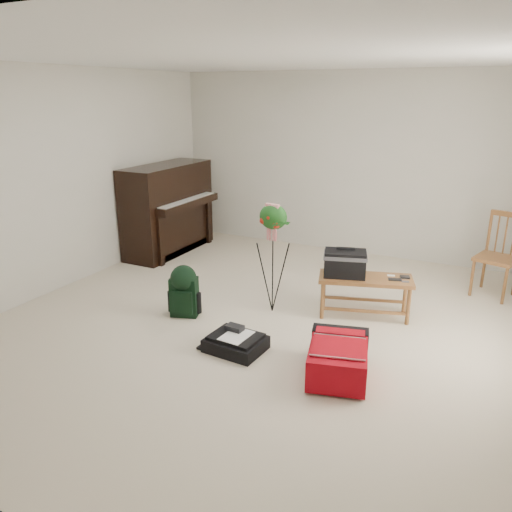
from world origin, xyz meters
The scene contains 11 objects.
floor centered at (0.00, 0.00, 0.00)m, with size 5.00×5.50×0.01m, color beige.
ceiling centered at (0.00, 0.00, 2.50)m, with size 5.00×5.50×0.01m, color white.
wall_back centered at (0.00, 2.75, 1.25)m, with size 5.00×0.04×2.50m, color beige.
wall_left centered at (-2.50, 0.00, 1.25)m, with size 0.04×5.50×2.50m, color beige.
piano centered at (-2.19, 1.60, 0.60)m, with size 0.71×1.50×1.25m.
bench centered at (0.77, 0.67, 0.51)m, with size 1.01×0.63×0.72m.
dining_chair centered at (2.08, 1.88, 0.46)m, with size 0.51×0.51×0.95m.
red_suitcase centered at (1.03, -0.52, 0.15)m, with size 0.61×0.78×0.29m.
black_duffel centered at (0.09, -0.57, 0.07)m, with size 0.52×0.43×0.21m.
green_backpack centered at (-0.74, -0.17, 0.30)m, with size 0.31×0.29×0.54m.
flower_stand centered at (0.02, 0.34, 0.58)m, with size 0.41×0.41×1.19m.
Camera 1 is at (2.03, -4.07, 2.21)m, focal length 35.00 mm.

